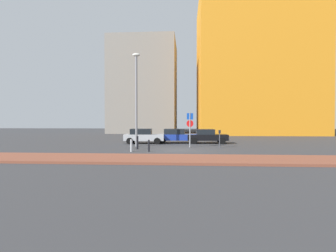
{
  "coord_description": "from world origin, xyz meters",
  "views": [
    {
      "loc": [
        0.7,
        -20.85,
        2.29
      ],
      "look_at": [
        -0.9,
        2.16,
        1.86
      ],
      "focal_mm": 28.33,
      "sensor_mm": 36.0,
      "label": 1
    }
  ],
  "objects_px": {
    "parking_sign_post": "(190,126)",
    "traffic_bollard_mid": "(131,146)",
    "parked_car_silver": "(143,136)",
    "traffic_bollard_far": "(137,143)",
    "traffic_bollard_near": "(149,146)",
    "parked_car_blue": "(177,136)",
    "parking_meter": "(220,136)",
    "street_lamp": "(136,93)",
    "parked_car_black": "(207,136)"
  },
  "relations": [
    {
      "from": "parking_sign_post",
      "to": "traffic_bollard_mid",
      "type": "height_order",
      "value": "parking_sign_post"
    },
    {
      "from": "parking_sign_post",
      "to": "traffic_bollard_mid",
      "type": "relative_size",
      "value": 3.26
    },
    {
      "from": "parked_car_silver",
      "to": "traffic_bollard_mid",
      "type": "relative_size",
      "value": 4.44
    },
    {
      "from": "parked_car_silver",
      "to": "traffic_bollard_far",
      "type": "xyz_separation_m",
      "value": [
        0.4,
        -5.51,
        -0.25
      ]
    },
    {
      "from": "traffic_bollard_near",
      "to": "traffic_bollard_far",
      "type": "relative_size",
      "value": 0.82
    },
    {
      "from": "parked_car_silver",
      "to": "traffic_bollard_far",
      "type": "bearing_deg",
      "value": -85.83
    },
    {
      "from": "parked_car_blue",
      "to": "traffic_bollard_near",
      "type": "bearing_deg",
      "value": -102.9
    },
    {
      "from": "traffic_bollard_near",
      "to": "traffic_bollard_mid",
      "type": "distance_m",
      "value": 1.3
    },
    {
      "from": "parked_car_blue",
      "to": "parking_meter",
      "type": "distance_m",
      "value": 5.78
    },
    {
      "from": "parked_car_blue",
      "to": "parking_meter",
      "type": "height_order",
      "value": "parking_meter"
    },
    {
      "from": "street_lamp",
      "to": "traffic_bollard_mid",
      "type": "bearing_deg",
      "value": -84.5
    },
    {
      "from": "parked_car_blue",
      "to": "traffic_bollard_mid",
      "type": "xyz_separation_m",
      "value": [
        -3.1,
        -7.96,
        -0.3
      ]
    },
    {
      "from": "parked_car_black",
      "to": "street_lamp",
      "type": "relative_size",
      "value": 0.49
    },
    {
      "from": "parked_car_blue",
      "to": "parking_sign_post",
      "type": "distance_m",
      "value": 4.71
    },
    {
      "from": "parking_sign_post",
      "to": "street_lamp",
      "type": "bearing_deg",
      "value": 174.13
    },
    {
      "from": "parking_meter",
      "to": "traffic_bollard_near",
      "type": "xyz_separation_m",
      "value": [
        -5.66,
        -3.57,
        -0.53
      ]
    },
    {
      "from": "parking_sign_post",
      "to": "street_lamp",
      "type": "relative_size",
      "value": 0.36
    },
    {
      "from": "parked_car_black",
      "to": "traffic_bollard_near",
      "type": "height_order",
      "value": "parked_car_black"
    },
    {
      "from": "traffic_bollard_near",
      "to": "traffic_bollard_mid",
      "type": "height_order",
      "value": "traffic_bollard_mid"
    },
    {
      "from": "parked_car_silver",
      "to": "traffic_bollard_far",
      "type": "distance_m",
      "value": 5.53
    },
    {
      "from": "parked_car_black",
      "to": "traffic_bollard_mid",
      "type": "relative_size",
      "value": 4.47
    },
    {
      "from": "parked_car_silver",
      "to": "parking_meter",
      "type": "xyz_separation_m",
      "value": [
        7.24,
        -3.62,
        0.19
      ]
    },
    {
      "from": "street_lamp",
      "to": "traffic_bollard_far",
      "type": "xyz_separation_m",
      "value": [
        0.52,
        -2.3,
        -4.29
      ]
    },
    {
      "from": "parked_car_silver",
      "to": "traffic_bollard_near",
      "type": "height_order",
      "value": "parked_car_silver"
    },
    {
      "from": "parking_sign_post",
      "to": "traffic_bollard_near",
      "type": "relative_size",
      "value": 3.39
    },
    {
      "from": "traffic_bollard_far",
      "to": "parked_car_silver",
      "type": "bearing_deg",
      "value": 94.17
    },
    {
      "from": "parking_sign_post",
      "to": "traffic_bollard_mid",
      "type": "distance_m",
      "value": 5.85
    },
    {
      "from": "parking_meter",
      "to": "traffic_bollard_mid",
      "type": "xyz_separation_m",
      "value": [
        -6.96,
        -3.67,
        -0.51
      ]
    },
    {
      "from": "parking_meter",
      "to": "parked_car_black",
      "type": "bearing_deg",
      "value": 100.36
    },
    {
      "from": "traffic_bollard_far",
      "to": "street_lamp",
      "type": "bearing_deg",
      "value": 102.75
    },
    {
      "from": "traffic_bollard_mid",
      "to": "traffic_bollard_far",
      "type": "height_order",
      "value": "traffic_bollard_far"
    },
    {
      "from": "parking_sign_post",
      "to": "parking_meter",
      "type": "bearing_deg",
      "value": 2.06
    },
    {
      "from": "parking_meter",
      "to": "traffic_bollard_near",
      "type": "bearing_deg",
      "value": -147.75
    },
    {
      "from": "street_lamp",
      "to": "traffic_bollard_mid",
      "type": "distance_m",
      "value": 5.98
    },
    {
      "from": "parked_car_black",
      "to": "traffic_bollard_near",
      "type": "bearing_deg",
      "value": -122.08
    },
    {
      "from": "parking_sign_post",
      "to": "parked_car_blue",
      "type": "bearing_deg",
      "value": 106.54
    },
    {
      "from": "parked_car_blue",
      "to": "parking_sign_post",
      "type": "xyz_separation_m",
      "value": [
        1.3,
        -4.38,
        1.13
      ]
    },
    {
      "from": "parked_car_black",
      "to": "traffic_bollard_near",
      "type": "distance_m",
      "value": 9.21
    },
    {
      "from": "parked_car_silver",
      "to": "parking_sign_post",
      "type": "bearing_deg",
      "value": -38.41
    },
    {
      "from": "parked_car_black",
      "to": "parking_meter",
      "type": "height_order",
      "value": "parking_meter"
    },
    {
      "from": "parking_meter",
      "to": "traffic_bollard_near",
      "type": "distance_m",
      "value": 6.72
    },
    {
      "from": "parked_car_black",
      "to": "parking_sign_post",
      "type": "bearing_deg",
      "value": -112.46
    },
    {
      "from": "street_lamp",
      "to": "parked_car_silver",
      "type": "bearing_deg",
      "value": 87.91
    },
    {
      "from": "parked_car_black",
      "to": "traffic_bollard_far",
      "type": "distance_m",
      "value": 8.62
    },
    {
      "from": "parking_sign_post",
      "to": "traffic_bollard_far",
      "type": "xyz_separation_m",
      "value": [
        -4.28,
        -1.8,
        -1.35
      ]
    },
    {
      "from": "parked_car_black",
      "to": "parking_meter",
      "type": "xyz_separation_m",
      "value": [
        0.77,
        -4.23,
        0.22
      ]
    },
    {
      "from": "parked_car_blue",
      "to": "parked_car_black",
      "type": "height_order",
      "value": "parked_car_blue"
    },
    {
      "from": "parking_meter",
      "to": "street_lamp",
      "type": "bearing_deg",
      "value": 176.88
    },
    {
      "from": "parked_car_black",
      "to": "traffic_bollard_mid",
      "type": "height_order",
      "value": "parked_car_black"
    },
    {
      "from": "parked_car_silver",
      "to": "traffic_bollard_mid",
      "type": "height_order",
      "value": "parked_car_silver"
    }
  ]
}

